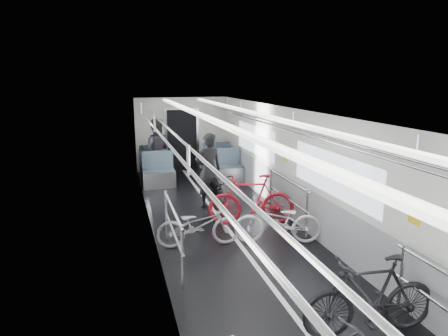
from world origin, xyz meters
The scene contains 8 objects.
car_shell centered at (0.00, 1.78, 1.13)m, with size 3.02×14.01×2.41m.
bike_left_far centered at (-0.74, 0.77, 0.40)m, with size 0.54×1.54×0.81m, color #9B9A9E.
bike_right_near centered at (0.69, -2.32, 0.51)m, with size 0.48×1.68×1.01m, color black.
bike_right_mid centered at (0.70, 0.51, 0.42)m, with size 0.56×1.61×0.85m, color silver.
bike_right_far centered at (0.54, 1.54, 0.54)m, with size 0.51×1.81×1.09m, color maroon.
bike_aisle centered at (0.11, 2.84, 0.44)m, with size 0.58×1.67×0.87m, color black.
person_standing centered at (-0.04, 2.94, 0.89)m, with size 0.65×0.43×1.78m, color black.
person_seated centered at (-0.97, 5.81, 0.93)m, with size 0.90×0.70×1.86m, color #2C2830.
Camera 1 is at (-2.10, -5.96, 3.03)m, focal length 32.00 mm.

